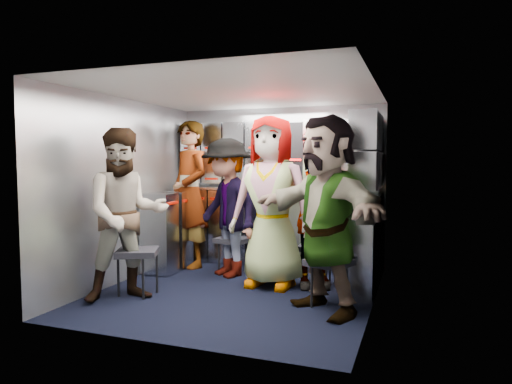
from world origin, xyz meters
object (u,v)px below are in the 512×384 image
(jump_seat_near_right, at_px, (329,265))
(jump_seat_near_left, at_px, (138,255))
(jump_seat_mid_right, at_px, (316,250))
(jump_seat_center, at_px, (276,251))
(attendant_standing, at_px, (190,194))
(attendant_arc_a, at_px, (126,215))
(attendant_arc_d, at_px, (313,220))
(attendant_arc_e, at_px, (326,214))
(attendant_arc_c, at_px, (271,201))
(attendant_arc_b, at_px, (227,208))
(jump_seat_mid_left, at_px, (233,242))

(jump_seat_near_right, bearing_deg, jump_seat_near_left, -170.92)
(jump_seat_mid_right, bearing_deg, jump_seat_center, -168.96)
(attendant_standing, bearing_deg, attendant_arc_a, -53.67)
(jump_seat_center, height_order, attendant_arc_d, attendant_arc_d)
(jump_seat_mid_right, distance_m, attendant_arc_d, 0.40)
(jump_seat_near_left, relative_size, attendant_arc_e, 0.29)
(attendant_arc_c, bearing_deg, attendant_arc_e, -39.52)
(attendant_arc_b, relative_size, attendant_arc_c, 0.88)
(attendant_arc_d, bearing_deg, attendant_arc_c, 171.97)
(attendant_standing, distance_m, attendant_arc_b, 0.72)
(jump_seat_near_left, distance_m, attendant_arc_c, 1.53)
(attendant_standing, distance_m, attendant_arc_e, 2.35)
(jump_seat_near_right, bearing_deg, attendant_arc_d, 116.31)
(jump_seat_mid_left, height_order, attendant_arc_d, attendant_arc_d)
(attendant_arc_e, bearing_deg, jump_seat_near_left, -136.68)
(jump_seat_near_left, relative_size, attendant_standing, 0.27)
(attendant_arc_a, bearing_deg, attendant_arc_b, 21.80)
(jump_seat_near_left, relative_size, attendant_arc_d, 0.35)
(attendant_arc_c, bearing_deg, attendant_standing, 160.43)
(jump_seat_near_right, distance_m, attendant_standing, 2.33)
(jump_seat_near_left, xyz_separation_m, attendant_arc_c, (1.20, 0.80, 0.52))
(attendant_arc_c, height_order, attendant_arc_d, attendant_arc_c)
(jump_seat_center, xyz_separation_m, attendant_arc_a, (-1.20, -1.16, 0.50))
(attendant_arc_d, bearing_deg, jump_seat_near_right, -82.76)
(jump_seat_mid_left, bearing_deg, jump_seat_near_left, -114.71)
(attendant_standing, height_order, attendant_arc_e, attendant_standing)
(jump_seat_center, height_order, jump_seat_near_right, jump_seat_near_right)
(jump_seat_mid_right, distance_m, jump_seat_near_right, 0.81)
(attendant_arc_a, bearing_deg, attendant_standing, 50.05)
(attendant_standing, relative_size, attendant_arc_b, 1.15)
(jump_seat_mid_left, distance_m, attendant_standing, 0.87)
(jump_seat_mid_left, xyz_separation_m, jump_seat_mid_right, (1.09, -0.15, -0.00))
(attendant_arc_b, bearing_deg, attendant_standing, -171.27)
(jump_seat_near_left, distance_m, jump_seat_near_right, 1.96)
(attendant_arc_c, bearing_deg, jump_seat_near_right, -30.84)
(attendant_arc_e, bearing_deg, attendant_arc_d, 150.16)
(attendant_arc_a, bearing_deg, jump_seat_mid_left, 24.68)
(jump_seat_mid_right, distance_m, attendant_arc_c, 0.77)
(jump_seat_center, bearing_deg, attendant_arc_b, 175.05)
(jump_seat_mid_left, bearing_deg, jump_seat_mid_right, -7.69)
(jump_seat_near_left, distance_m, attendant_arc_b, 1.24)
(attendant_arc_a, height_order, attendant_arc_b, attendant_arc_a)
(attendant_standing, bearing_deg, jump_seat_mid_right, 24.29)
(jump_seat_mid_left, height_order, attendant_arc_a, attendant_arc_a)
(attendant_arc_e, bearing_deg, attendant_arc_c, 177.29)
(attendant_arc_a, xyz_separation_m, attendant_arc_c, (1.20, 0.98, 0.08))
(jump_seat_center, bearing_deg, jump_seat_near_left, -140.77)
(attendant_arc_a, bearing_deg, jump_seat_near_left, 46.51)
(jump_seat_near_left, bearing_deg, attendant_arc_e, 3.81)
(jump_seat_center, distance_m, jump_seat_near_right, 1.00)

